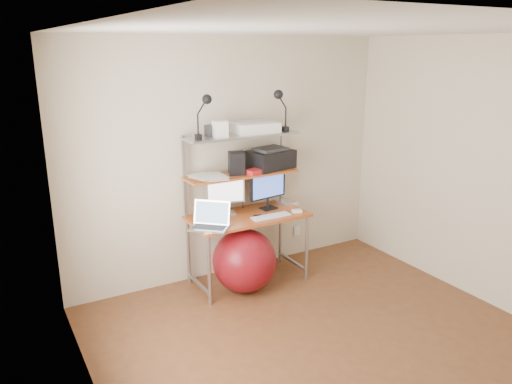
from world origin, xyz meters
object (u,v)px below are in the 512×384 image
(monitor_black, at_px, (268,188))
(printer, at_px, (270,159))
(exercise_ball, at_px, (244,261))
(laptop, at_px, (211,222))
(monitor_silver, at_px, (225,192))

(monitor_black, xyz_separation_m, printer, (0.08, 0.08, 0.29))
(printer, xyz_separation_m, exercise_ball, (-0.49, -0.32, -0.93))
(monitor_black, xyz_separation_m, laptop, (-0.76, -0.22, -0.17))
(exercise_ball, bearing_deg, laptop, 175.90)
(monitor_silver, relative_size, monitor_black, 0.99)
(monitor_silver, xyz_separation_m, exercise_ball, (0.05, -0.30, -0.65))
(laptop, bearing_deg, monitor_silver, 84.98)
(monitor_black, relative_size, printer, 0.87)
(monitor_silver, xyz_separation_m, monitor_black, (0.47, -0.06, -0.01))
(laptop, distance_m, printer, 1.00)
(exercise_ball, bearing_deg, monitor_black, 30.31)
(monitor_black, distance_m, laptop, 0.81)
(laptop, xyz_separation_m, printer, (0.84, 0.30, 0.46))
(monitor_black, bearing_deg, printer, 38.21)
(monitor_black, distance_m, printer, 0.31)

